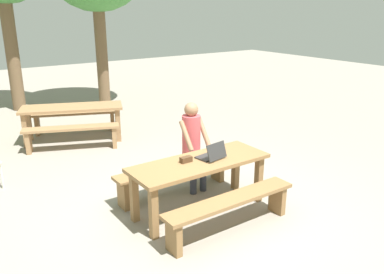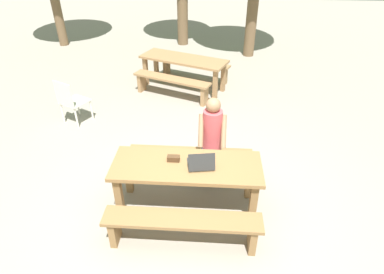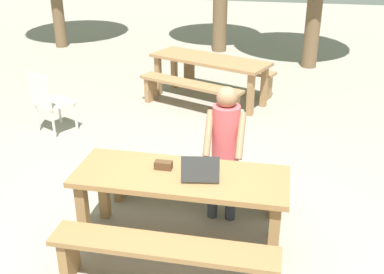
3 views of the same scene
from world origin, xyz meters
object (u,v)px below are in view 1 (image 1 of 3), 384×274
at_px(person_seated, 193,141).
at_px(picnic_table_mid, 72,112).
at_px(small_pouch, 186,159).
at_px(picnic_table_front, 200,169).
at_px(laptop, 212,154).

relative_size(person_seated, picnic_table_mid, 0.64).
bearing_deg(small_pouch, picnic_table_front, -20.67).
bearing_deg(laptop, picnic_table_mid, -90.79).
xyz_separation_m(picnic_table_front, picnic_table_mid, (-0.38, 3.85, 0.01)).
height_order(picnic_table_front, small_pouch, small_pouch).
distance_m(person_seated, picnic_table_mid, 3.33).
bearing_deg(picnic_table_mid, small_pouch, -64.50).
distance_m(small_pouch, person_seated, 0.72).
xyz_separation_m(picnic_table_front, person_seated, (0.31, 0.60, 0.16)).
height_order(laptop, picnic_table_mid, laptop).
xyz_separation_m(picnic_table_front, laptop, (0.18, -0.02, 0.17)).
bearing_deg(laptop, picnic_table_front, -16.32).
xyz_separation_m(picnic_table_front, small_pouch, (-0.17, 0.06, 0.15)).
distance_m(picnic_table_front, small_pouch, 0.24).
relative_size(picnic_table_front, picnic_table_mid, 0.91).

